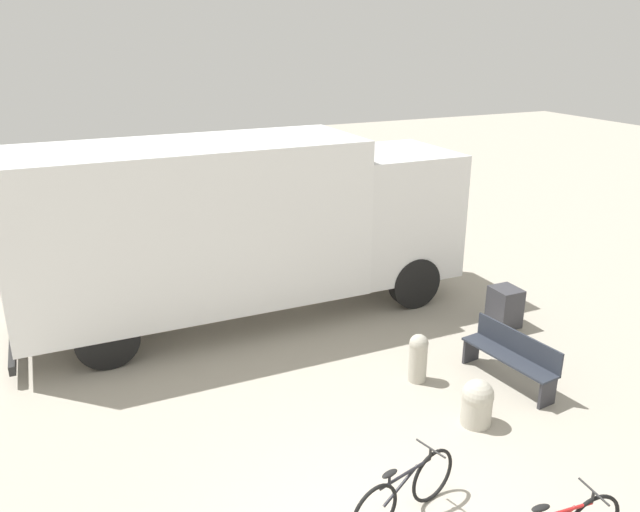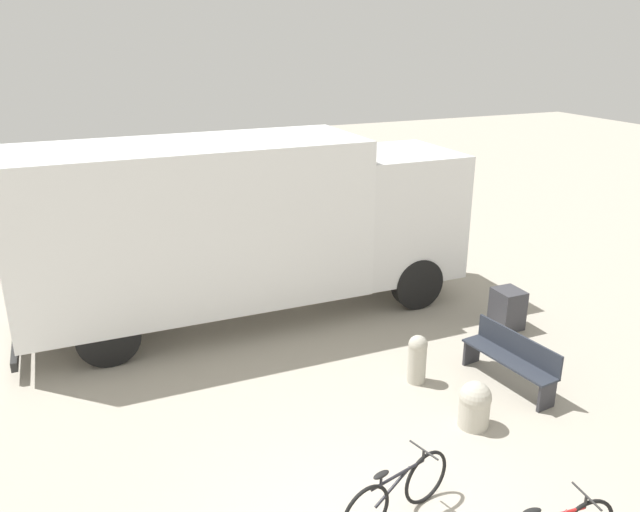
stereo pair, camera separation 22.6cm
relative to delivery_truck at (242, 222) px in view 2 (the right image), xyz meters
name	(u,v)px [view 2 (the right image)]	position (x,y,z in m)	size (l,w,h in m)	color
delivery_truck	(242,222)	(0.00, 0.00, 0.00)	(8.57, 2.33, 3.47)	white
park_bench	(512,357)	(3.13, -4.12, -1.44)	(0.61, 1.73, 0.85)	#282D38
bicycle_middle	(397,493)	(0.00, -6.00, -1.55)	(1.60, 0.55, 0.78)	black
bollard_near_bench	(475,404)	(1.92, -4.84, -1.56)	(0.46, 0.46, 0.70)	#B2AD9E
bollard_far_bench	(417,357)	(1.79, -3.49, -1.48)	(0.31, 0.31, 0.81)	#B2AD9E
utility_box	(507,309)	(4.39, -2.46, -1.54)	(0.48, 0.54, 0.76)	#38383D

